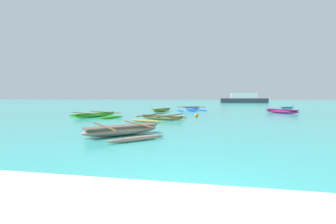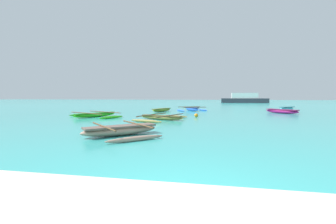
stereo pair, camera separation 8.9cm
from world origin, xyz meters
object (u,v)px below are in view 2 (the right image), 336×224
at_px(moored_boat_2, 287,108).
at_px(moored_boat_1, 192,109).
at_px(moored_boat_6, 161,117).
at_px(distant_ferry, 244,99).
at_px(moored_boat_0, 95,115).
at_px(moored_boat_5, 162,110).
at_px(mooring_buoy_0, 196,115).
at_px(moored_boat_4, 121,130).
at_px(moored_boat_3, 282,111).

bearing_deg(moored_boat_2, moored_boat_1, 155.72).
height_order(moored_boat_6, distant_ferry, distant_ferry).
bearing_deg(distant_ferry, moored_boat_0, -112.18).
height_order(moored_boat_5, mooring_buoy_0, moored_boat_5).
xyz_separation_m(moored_boat_0, distant_ferry, (19.05, 46.74, 0.91)).
relative_size(moored_boat_4, mooring_buoy_0, 12.76).
xyz_separation_m(moored_boat_0, moored_boat_3, (17.12, 7.29, 0.05)).
relative_size(moored_boat_2, moored_boat_5, 0.70).
bearing_deg(moored_boat_2, distant_ferry, 50.82).
height_order(moored_boat_3, distant_ferry, distant_ferry).
height_order(moored_boat_0, moored_boat_2, moored_boat_2).
xyz_separation_m(moored_boat_1, moored_boat_4, (-1.84, -17.76, 0.00)).
distance_m(moored_boat_3, moored_boat_4, 19.28).
xyz_separation_m(moored_boat_0, moored_boat_2, (19.26, 12.69, 0.07)).
height_order(moored_boat_1, distant_ferry, distant_ferry).
distance_m(moored_boat_2, distant_ferry, 34.06).
relative_size(moored_boat_2, moored_boat_4, 0.57).
bearing_deg(moored_boat_5, moored_boat_4, -151.02).
xyz_separation_m(moored_boat_3, mooring_buoy_0, (-8.54, -5.96, -0.08)).
bearing_deg(moored_boat_6, moored_boat_5, 120.44).
distance_m(moored_boat_0, moored_boat_5, 8.86).
relative_size(moored_boat_0, moored_boat_6, 1.05).
relative_size(moored_boat_1, moored_boat_2, 1.63).
bearing_deg(moored_boat_4, moored_boat_3, 10.48).
relative_size(moored_boat_1, moored_boat_4, 0.93).
relative_size(moored_boat_0, moored_boat_2, 2.16).
distance_m(moored_boat_0, mooring_buoy_0, 8.68).
relative_size(moored_boat_0, moored_boat_5, 1.52).
distance_m(moored_boat_1, moored_boat_2, 12.12).
xyz_separation_m(moored_boat_0, moored_boat_5, (4.17, 7.81, 0.02)).
xyz_separation_m(moored_boat_2, moored_boat_6, (-13.16, -13.94, -0.08)).
bearing_deg(moored_boat_1, moored_boat_0, -70.50).
xyz_separation_m(moored_boat_1, mooring_buoy_0, (1.01, -8.17, -0.07)).
height_order(moored_boat_3, moored_boat_4, moored_boat_4).
relative_size(moored_boat_0, mooring_buoy_0, 15.69).
xyz_separation_m(moored_boat_2, moored_boat_4, (-13.53, -20.95, -0.03)).
height_order(moored_boat_1, moored_boat_3, moored_boat_1).
relative_size(moored_boat_3, moored_boat_4, 0.72).
bearing_deg(moored_boat_2, moored_boat_6, -172.86).
distance_m(moored_boat_2, mooring_buoy_0, 15.59).
distance_m(moored_boat_0, distant_ferry, 50.48).
distance_m(moored_boat_0, moored_boat_3, 18.60).
bearing_deg(moored_boat_3, moored_boat_1, -147.61).
height_order(moored_boat_3, mooring_buoy_0, moored_boat_3).
bearing_deg(moored_boat_5, moored_boat_0, 175.38).
height_order(moored_boat_2, moored_boat_4, moored_boat_4).
bearing_deg(moored_boat_5, moored_boat_6, -144.52).
height_order(mooring_buoy_0, distant_ferry, distant_ferry).
bearing_deg(distant_ferry, moored_boat_3, -92.81).
height_order(moored_boat_2, mooring_buoy_0, moored_boat_2).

